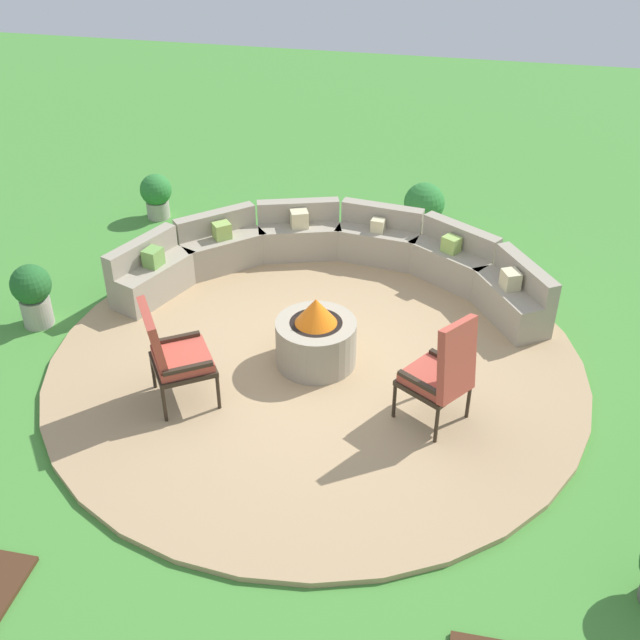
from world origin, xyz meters
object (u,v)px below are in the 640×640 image
at_px(lounge_chair_front_right, 443,372).
at_px(potted_plant_4, 424,207).
at_px(fire_pit, 316,338).
at_px(lounge_chair_front_left, 172,353).
at_px(potted_plant_0, 156,194).
at_px(curved_stone_bench, 334,257).
at_px(potted_plant_3, 33,292).

relative_size(lounge_chair_front_right, potted_plant_4, 1.59).
relative_size(fire_pit, lounge_chair_front_left, 0.75).
bearing_deg(potted_plant_0, lounge_chair_front_right, -40.81).
xyz_separation_m(curved_stone_bench, potted_plant_0, (-2.77, 1.24, 0.01)).
xyz_separation_m(fire_pit, curved_stone_bench, (-0.15, 1.73, -0.02)).
distance_m(fire_pit, lounge_chair_front_right, 1.52).
xyz_separation_m(curved_stone_bench, lounge_chair_front_left, (-1.05, -2.62, 0.28)).
distance_m(fire_pit, potted_plant_0, 4.16).
bearing_deg(curved_stone_bench, fire_pit, -85.10).
xyz_separation_m(fire_pit, potted_plant_4, (0.79, 3.21, 0.04)).
bearing_deg(potted_plant_4, curved_stone_bench, -122.45).
bearing_deg(potted_plant_4, potted_plant_3, -142.64).
distance_m(fire_pit, lounge_chair_front_left, 1.51).
height_order(lounge_chair_front_left, potted_plant_3, lounge_chair_front_left).
relative_size(lounge_chair_front_left, potted_plant_4, 1.50).
relative_size(curved_stone_bench, potted_plant_0, 7.78).
distance_m(lounge_chair_front_right, potted_plant_3, 4.64).
relative_size(potted_plant_3, potted_plant_4, 1.01).
distance_m(lounge_chair_front_left, lounge_chair_front_right, 2.53).
bearing_deg(lounge_chair_front_left, fire_pit, 93.70).
bearing_deg(curved_stone_bench, lounge_chair_front_left, -111.85).
bearing_deg(lounge_chair_front_right, potted_plant_4, 40.73).
bearing_deg(lounge_chair_front_left, potted_plant_4, 121.38).
height_order(fire_pit, potted_plant_0, fire_pit).
xyz_separation_m(potted_plant_0, potted_plant_4, (3.71, 0.24, 0.05)).
bearing_deg(potted_plant_3, lounge_chair_front_right, -10.28).
distance_m(lounge_chair_front_left, potted_plant_3, 2.29).
relative_size(curved_stone_bench, lounge_chair_front_right, 4.24).
relative_size(fire_pit, curved_stone_bench, 0.17).
distance_m(lounge_chair_front_left, potted_plant_0, 4.23).
bearing_deg(fire_pit, lounge_chair_front_left, -143.59).
xyz_separation_m(fire_pit, lounge_chair_front_left, (-1.20, -0.88, 0.26)).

